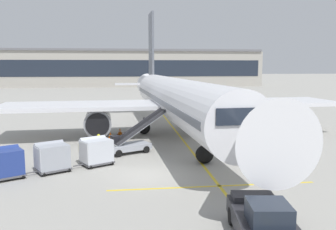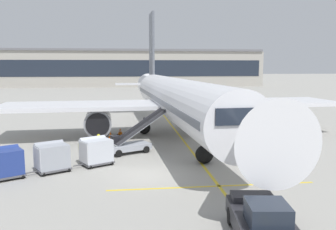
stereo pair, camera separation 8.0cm
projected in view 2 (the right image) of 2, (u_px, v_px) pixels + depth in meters
The scene contains 15 objects.
ground_plane at pixel (148, 175), 21.95m from camera, with size 600.00×600.00×0.00m, color #9E9B93.
parked_airplane at pixel (175, 99), 34.65m from camera, with size 33.36×43.56×14.39m.
belt_loader at pixel (131, 141), 27.66m from camera, with size 5.16×3.40×3.37m.
baggage_cart_lead at pixel (96, 151), 24.19m from camera, with size 2.76×2.39×1.91m.
baggage_cart_second at pixel (52, 156), 22.63m from camera, with size 2.76×2.39×1.91m.
baggage_cart_third at pixel (5, 162), 21.24m from camera, with size 2.76×2.39×1.91m.
pushback_tug at pixel (262, 221), 13.55m from camera, with size 2.64×4.63×1.83m.
ground_crew_by_loader at pixel (82, 149), 24.56m from camera, with size 0.54×0.36×1.74m.
ground_crew_by_carts at pixel (99, 144), 26.31m from camera, with size 0.39×0.51×1.74m.
safety_cone_engine_keepout at pixel (120, 132), 34.93m from camera, with size 0.61×0.61×0.69m.
safety_cone_wingtip at pixel (111, 136), 32.42m from camera, with size 0.69×0.69×0.78m.
safety_cone_nose_mark at pixel (122, 140), 30.62m from camera, with size 0.68×0.68×0.77m.
apron_guidance_line_lead_in at pixel (180, 136), 34.43m from camera, with size 0.20×110.00×0.01m.
apron_guidance_line_stop_bar at pixel (213, 186), 19.93m from camera, with size 12.00×0.20×0.01m.
terminal_building at pixel (114, 68), 123.80m from camera, with size 101.83×19.98×12.54m.
Camera 2 is at (-1.25, -21.23, 6.74)m, focal length 37.55 mm.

